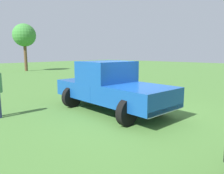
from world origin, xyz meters
TOP-DOWN VIEW (x-y plane):
  - ground_plane at (0.00, 0.00)m, footprint 80.00×80.00m
  - pickup_truck at (0.08, -1.03)m, footprint 2.59×4.85m
  - person_bystander at (-4.33, -4.39)m, footprint 0.44×0.44m
  - tree_back_right at (-5.86, -20.14)m, footprint 2.56×2.56m

SIDE VIEW (x-z plane):
  - ground_plane at x=0.00m, z-range 0.00..0.00m
  - person_bystander at x=-4.33m, z-range 0.09..1.70m
  - pickup_truck at x=0.08m, z-range 0.04..1.87m
  - tree_back_right at x=-5.86m, z-range 1.33..6.68m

